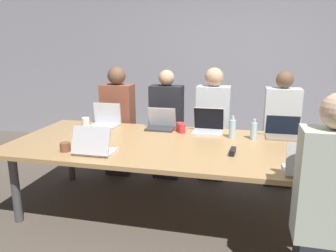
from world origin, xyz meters
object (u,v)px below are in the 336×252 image
object	(u,v)px
cup_near_left	(65,147)
person_far_center	(213,126)
cup_far_left	(86,121)
cup_far_midleft	(180,127)
stapler	(233,151)
laptop_far_midleft	(161,123)
person_near_right	(328,205)
person_far_right	(280,131)
laptop_far_right	(282,131)
laptop_far_left	(106,119)
laptop_far_center	(208,125)
bottle_far_right	(254,131)
cup_far_center	(182,129)
bottle_far_center	(232,129)
person_far_left	(118,123)
person_far_midleft	(167,127)
laptop_near_left	(94,146)
laptop_near_right	(310,166)

from	to	relation	value
cup_near_left	person_far_center	distance (m)	1.87
cup_near_left	cup_far_left	size ratio (longest dim) A/B	1.04
cup_far_midleft	stapler	size ratio (longest dim) A/B	0.66
stapler	laptop_far_midleft	bearing A→B (deg)	144.32
person_near_right	person_far_right	world-z (taller)	person_near_right
laptop_far_right	person_near_right	bearing A→B (deg)	-84.03
cup_far_midleft	laptop_far_left	world-z (taller)	laptop_far_left
stapler	laptop_far_center	bearing A→B (deg)	118.53
laptop_far_midleft	laptop_far_center	size ratio (longest dim) A/B	1.00
laptop_far_center	bottle_far_right	distance (m)	0.51
person_near_right	bottle_far_right	xyz separation A→B (m)	(-0.44, 1.26, 0.14)
laptop_far_midleft	laptop_far_right	bearing A→B (deg)	-3.25
cup_far_center	bottle_far_center	bearing A→B (deg)	-8.36
laptop_far_midleft	stapler	size ratio (longest dim) A/B	2.12
laptop_far_right	person_far_left	xyz separation A→B (m)	(-1.98, 0.41, -0.11)
cup_far_midleft	laptop_far_left	distance (m)	0.92
laptop_far_left	person_far_midleft	bearing A→B (deg)	29.48
person_far_midleft	person_far_center	distance (m)	0.58
bottle_far_right	cup_far_left	bearing A→B (deg)	174.49
laptop_far_midleft	cup_near_left	xyz separation A→B (m)	(-0.64, -1.00, -0.03)
person_far_left	cup_far_left	size ratio (longest dim) A/B	15.45
cup_far_center	bottle_far_center	world-z (taller)	bottle_far_center
laptop_near_left	bottle_far_right	distance (m)	1.60
bottle_far_center	bottle_far_right	distance (m)	0.22
person_far_midleft	laptop_near_right	distance (m)	2.06
laptop_near_right	person_far_right	distance (m)	1.55
laptop_near_right	stapler	bearing A→B (deg)	-33.20
laptop_far_center	cup_far_left	xyz separation A→B (m)	(-1.48, 0.01, -0.03)
bottle_far_center	cup_far_left	size ratio (longest dim) A/B	2.58
bottle_far_right	laptop_near_left	bearing A→B (deg)	-149.99
stapler	person_near_right	bearing A→B (deg)	-44.29
person_near_right	cup_far_left	distance (m)	2.80
person_far_center	cup_far_left	size ratio (longest dim) A/B	15.42
person_far_midleft	bottle_far_right	size ratio (longest dim) A/B	6.47
laptop_near_left	cup_far_center	xyz separation A→B (m)	(0.63, 0.88, -0.02)
person_far_midleft	person_far_right	world-z (taller)	person_far_right
laptop_far_midleft	person_far_midleft	size ratio (longest dim) A/B	0.24
cup_far_midleft	bottle_far_center	distance (m)	0.59
person_far_left	stapler	bearing A→B (deg)	-35.37
cup_far_midleft	person_far_center	bearing A→B (deg)	59.03
laptop_far_midleft	person_near_right	size ratio (longest dim) A/B	0.23
laptop_near_right	laptop_near_left	bearing A→B (deg)	-3.05
person_near_right	bottle_far_right	distance (m)	1.34
laptop_near_left	cup_far_center	distance (m)	1.08
bottle_far_center	laptop_near_right	world-z (taller)	laptop_near_right
laptop_far_right	bottle_far_right	xyz separation A→B (m)	(-0.29, -0.14, 0.02)
person_far_midleft	laptop_near_right	world-z (taller)	person_far_midleft
person_far_right	stapler	xyz separation A→B (m)	(-0.52, -1.17, 0.09)
person_far_left	bottle_far_center	bearing A→B (deg)	-20.30
cup_far_midleft	laptop_near_right	size ratio (longest dim) A/B	0.29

